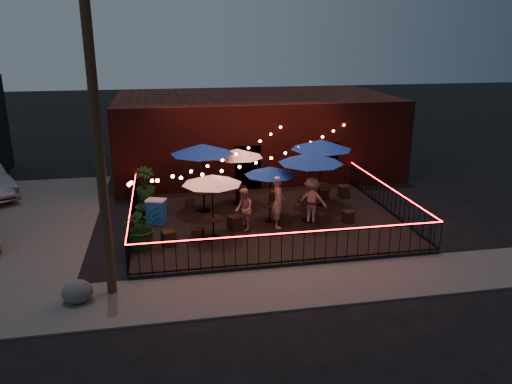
# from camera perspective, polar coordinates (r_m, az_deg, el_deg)

# --- Properties ---
(ground) EXTENTS (110.00, 110.00, 0.00)m
(ground) POSITION_cam_1_polar(r_m,az_deg,el_deg) (17.59, 2.49, -5.82)
(ground) COLOR black
(ground) RESTS_ON ground
(patio) EXTENTS (10.00, 8.00, 0.15)m
(patio) POSITION_cam_1_polar(r_m,az_deg,el_deg) (19.37, 1.14, -3.33)
(patio) COLOR black
(patio) RESTS_ON ground
(sidewalk) EXTENTS (18.00, 2.50, 0.05)m
(sidewalk) POSITION_cam_1_polar(r_m,az_deg,el_deg) (14.74, 5.43, -10.61)
(sidewalk) COLOR #484642
(sidewalk) RESTS_ON ground
(brick_building) EXTENTS (14.00, 8.00, 4.00)m
(brick_building) POSITION_cam_1_polar(r_m,az_deg,el_deg) (26.61, -0.28, 6.73)
(brick_building) COLOR #34120E
(brick_building) RESTS_ON ground
(utility_pole) EXTENTS (0.26, 0.26, 8.00)m
(utility_pole) POSITION_cam_1_polar(r_m,az_deg,el_deg) (13.54, -17.48, 4.09)
(utility_pole) COLOR #372916
(utility_pole) RESTS_ON ground
(fence_front) EXTENTS (10.00, 0.04, 1.04)m
(fence_front) POSITION_cam_1_polar(r_m,az_deg,el_deg) (15.55, 4.22, -6.42)
(fence_front) COLOR black
(fence_front) RESTS_ON patio
(fence_left) EXTENTS (0.04, 8.00, 1.04)m
(fence_left) POSITION_cam_1_polar(r_m,az_deg,el_deg) (18.83, -13.92, -2.57)
(fence_left) COLOR black
(fence_left) RESTS_ON patio
(fence_right) EXTENTS (0.04, 8.00, 1.04)m
(fence_right) POSITION_cam_1_polar(r_m,az_deg,el_deg) (20.74, 14.80, -0.78)
(fence_right) COLOR black
(fence_right) RESTS_ON patio
(festoon_lights) EXTENTS (10.02, 8.72, 1.32)m
(festoon_lights) POSITION_cam_1_polar(r_m,az_deg,el_deg) (18.18, -1.73, 3.35)
(festoon_lights) COLOR #FC542A
(festoon_lights) RESTS_ON ground
(cafe_table_0) EXTENTS (2.25, 2.25, 2.29)m
(cafe_table_0) POSITION_cam_1_polar(r_m,az_deg,el_deg) (17.03, -5.05, 1.35)
(cafe_table_0) COLOR black
(cafe_table_0) RESTS_ON patio
(cafe_table_1) EXTENTS (2.98, 2.98, 2.77)m
(cafe_table_1) POSITION_cam_1_polar(r_m,az_deg,el_deg) (19.65, -6.15, 4.81)
(cafe_table_1) COLOR black
(cafe_table_1) RESTS_ON patio
(cafe_table_2) EXTENTS (2.42, 2.42, 2.15)m
(cafe_table_2) POSITION_cam_1_polar(r_m,az_deg,el_deg) (18.54, 1.63, 2.35)
(cafe_table_2) COLOR black
(cafe_table_2) RESTS_ON patio
(cafe_table_3) EXTENTS (2.84, 2.84, 2.37)m
(cafe_table_3) POSITION_cam_1_polar(r_m,az_deg,el_deg) (20.52, -2.16, 4.40)
(cafe_table_3) COLOR black
(cafe_table_3) RESTS_ON patio
(cafe_table_4) EXTENTS (3.19, 3.19, 2.68)m
(cafe_table_4) POSITION_cam_1_polar(r_m,az_deg,el_deg) (18.53, 6.27, 3.77)
(cafe_table_4) COLOR black
(cafe_table_4) RESTS_ON patio
(cafe_table_5) EXTENTS (2.76, 2.76, 2.78)m
(cafe_table_5) POSITION_cam_1_polar(r_m,az_deg,el_deg) (20.51, 7.46, 5.31)
(cafe_table_5) COLOR black
(cafe_table_5) RESTS_ON patio
(bistro_chair_0) EXTENTS (0.53, 0.53, 0.50)m
(bistro_chair_0) POSITION_cam_1_polar(r_m,az_deg,el_deg) (17.19, -9.96, -5.20)
(bistro_chair_0) COLOR black
(bistro_chair_0) RESTS_ON patio
(bistro_chair_1) EXTENTS (0.49, 0.49, 0.44)m
(bistro_chair_1) POSITION_cam_1_polar(r_m,az_deg,el_deg) (17.43, -6.65, -4.83)
(bistro_chair_1) COLOR black
(bistro_chair_1) RESTS_ON patio
(bistro_chair_2) EXTENTS (0.36, 0.36, 0.41)m
(bistro_chair_2) POSITION_cam_1_polar(r_m,az_deg,el_deg) (20.23, -10.56, -1.86)
(bistro_chair_2) COLOR black
(bistro_chair_2) RESTS_ON patio
(bistro_chair_3) EXTENTS (0.41, 0.41, 0.44)m
(bistro_chair_3) POSITION_cam_1_polar(r_m,az_deg,el_deg) (20.37, -7.58, -1.53)
(bistro_chair_3) COLOR black
(bistro_chair_3) RESTS_ON patio
(bistro_chair_4) EXTENTS (0.55, 0.55, 0.50)m
(bistro_chair_4) POSITION_cam_1_polar(r_m,az_deg,el_deg) (18.28, -2.45, -3.53)
(bistro_chair_4) COLOR black
(bistro_chair_4) RESTS_ON patio
(bistro_chair_5) EXTENTS (0.47, 0.47, 0.44)m
(bistro_chair_5) POSITION_cam_1_polar(r_m,az_deg,el_deg) (18.73, 2.95, -3.12)
(bistro_chair_5) COLOR black
(bistro_chair_5) RESTS_ON patio
(bistro_chair_6) EXTENTS (0.40, 0.40, 0.47)m
(bistro_chair_6) POSITION_cam_1_polar(r_m,az_deg,el_deg) (21.32, -1.76, -0.48)
(bistro_chair_6) COLOR black
(bistro_chair_6) RESTS_ON patio
(bistro_chair_7) EXTENTS (0.41, 0.41, 0.41)m
(bistro_chair_7) POSITION_cam_1_polar(r_m,az_deg,el_deg) (21.46, 2.16, -0.45)
(bistro_chair_7) COLOR black
(bistro_chair_7) RESTS_ON patio
(bistro_chair_8) EXTENTS (0.46, 0.46, 0.44)m
(bistro_chair_8) POSITION_cam_1_polar(r_m,az_deg,el_deg) (18.91, 7.51, -3.05)
(bistro_chair_8) COLOR black
(bistro_chair_8) RESTS_ON patio
(bistro_chair_9) EXTENTS (0.48, 0.48, 0.44)m
(bistro_chair_9) POSITION_cam_1_polar(r_m,az_deg,el_deg) (19.28, 10.47, -2.79)
(bistro_chair_9) COLOR black
(bistro_chair_9) RESTS_ON patio
(bistro_chair_10) EXTENTS (0.50, 0.50, 0.46)m
(bistro_chair_10) POSITION_cam_1_polar(r_m,az_deg,el_deg) (21.79, 7.67, -0.25)
(bistro_chair_10) COLOR black
(bistro_chair_10) RESTS_ON patio
(bistro_chair_11) EXTENTS (0.48, 0.48, 0.52)m
(bistro_chair_11) POSITION_cam_1_polar(r_m,az_deg,el_deg) (22.24, 10.00, 0.08)
(bistro_chair_11) COLOR black
(bistro_chair_11) RESTS_ON patio
(patron_a) EXTENTS (0.60, 0.79, 1.94)m
(patron_a) POSITION_cam_1_polar(r_m,az_deg,el_deg) (18.28, 2.55, -1.14)
(patron_a) COLOR tan
(patron_a) RESTS_ON patio
(patron_b) EXTENTS (0.63, 0.79, 1.56)m
(patron_b) POSITION_cam_1_polar(r_m,az_deg,el_deg) (18.03, -1.40, -2.03)
(patron_b) COLOR beige
(patron_b) RESTS_ON patio
(patron_c) EXTENTS (1.29, 1.01, 1.75)m
(patron_c) POSITION_cam_1_polar(r_m,az_deg,el_deg) (18.91, 6.38, -0.90)
(patron_c) COLOR tan
(patron_c) RESTS_ON patio
(potted_shrub_a) EXTENTS (1.64, 1.51, 1.52)m
(potted_shrub_a) POSITION_cam_1_polar(r_m,az_deg,el_deg) (16.96, -12.90, -3.85)
(potted_shrub_a) COLOR #17360A
(potted_shrub_a) RESTS_ON patio
(potted_shrub_b) EXTENTS (0.74, 0.61, 1.26)m
(potted_shrub_b) POSITION_cam_1_polar(r_m,az_deg,el_deg) (19.54, -12.67, -1.38)
(potted_shrub_b) COLOR #103A10
(potted_shrub_b) RESTS_ON patio
(potted_shrub_c) EXTENTS (1.10, 1.10, 1.48)m
(potted_shrub_c) POSITION_cam_1_polar(r_m,az_deg,el_deg) (21.74, -12.54, 0.85)
(potted_shrub_c) COLOR #1D4012
(potted_shrub_c) RESTS_ON patio
(cooler) EXTENTS (0.84, 0.72, 0.94)m
(cooler) POSITION_cam_1_polar(r_m,az_deg,el_deg) (19.15, -11.31, -2.16)
(cooler) COLOR blue
(cooler) RESTS_ON patio
(boulder) EXTENTS (1.09, 1.03, 0.67)m
(boulder) POSITION_cam_1_polar(r_m,az_deg,el_deg) (14.54, -19.75, -10.67)
(boulder) COLOR #42433E
(boulder) RESTS_ON ground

